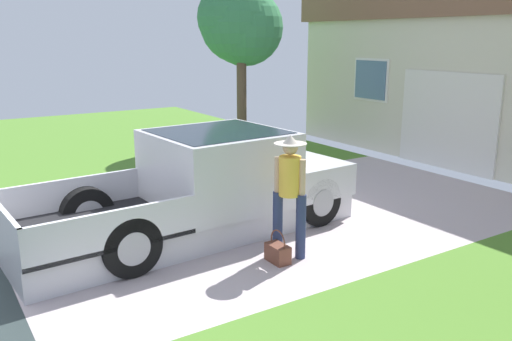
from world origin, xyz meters
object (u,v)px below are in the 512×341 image
Objects in this scene: handbag at (278,252)px; front_yard_tree at (239,24)px; person_with_hat at (290,187)px; pickup_truck at (212,188)px.

front_yard_tree is (-7.30, 3.81, 3.20)m from handbag.
person_with_hat reaches higher than handbag.
pickup_truck is at bearing -34.75° from front_yard_tree.
pickup_truck is 7.42m from front_yard_tree.
handbag is at bearing 75.32° from person_with_hat.
handbag is at bearing -27.56° from front_yard_tree.
handbag is (1.61, 0.14, -0.55)m from pickup_truck.
front_yard_tree is (-7.21, 3.56, 2.34)m from person_with_hat.
front_yard_tree is (-5.69, 3.95, 2.65)m from pickup_truck.
front_yard_tree is at bearing 152.44° from handbag.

